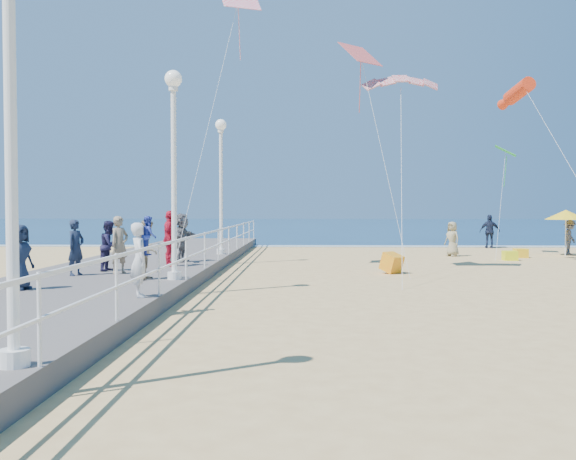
{
  "coord_description": "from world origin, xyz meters",
  "views": [
    {
      "loc": [
        -1.97,
        -16.25,
        2.24
      ],
      "look_at": [
        -2.5,
        2.0,
        1.6
      ],
      "focal_mm": 40.0,
      "sensor_mm": 36.0,
      "label": 1
    }
  ],
  "objects_px": {
    "lamp_post_mid": "(174,152)",
    "spectator_3": "(170,238)",
    "spectator_0": "(76,247)",
    "beach_chair_right": "(521,253)",
    "woman_holding_toddler": "(140,260)",
    "toddler_held": "(148,236)",
    "spectator_6": "(120,245)",
    "box_kite": "(392,265)",
    "beach_walker_a": "(570,237)",
    "beach_umbrella": "(566,215)",
    "lamp_post_near": "(10,83)",
    "lamp_post_far": "(221,172)",
    "spectator_1": "(148,250)",
    "beach_walker_c": "(452,239)",
    "spectator_7": "(110,246)",
    "spectator_4": "(20,257)",
    "beach_walker_b": "(490,231)",
    "beach_chair_left": "(510,256)",
    "spectator_5": "(182,238)"
  },
  "relations": [
    {
      "from": "spectator_0",
      "to": "spectator_6",
      "type": "distance_m",
      "value": 1.15
    },
    {
      "from": "lamp_post_far",
      "to": "spectator_1",
      "type": "distance_m",
      "value": 9.35
    },
    {
      "from": "beach_walker_b",
      "to": "lamp_post_near",
      "type": "bearing_deg",
      "value": 72.86
    },
    {
      "from": "spectator_6",
      "to": "beach_walker_b",
      "type": "distance_m",
      "value": 23.67
    },
    {
      "from": "lamp_post_near",
      "to": "beach_walker_c",
      "type": "relative_size",
      "value": 3.33
    },
    {
      "from": "beach_umbrella",
      "to": "beach_walker_b",
      "type": "bearing_deg",
      "value": 108.55
    },
    {
      "from": "beach_walker_a",
      "to": "beach_umbrella",
      "type": "distance_m",
      "value": 1.46
    },
    {
      "from": "beach_chair_left",
      "to": "lamp_post_mid",
      "type": "bearing_deg",
      "value": -137.12
    },
    {
      "from": "spectator_0",
      "to": "spectator_4",
      "type": "relative_size",
      "value": 1.04
    },
    {
      "from": "toddler_held",
      "to": "lamp_post_near",
      "type": "bearing_deg",
      "value": 157.71
    },
    {
      "from": "toddler_held",
      "to": "beach_chair_left",
      "type": "xyz_separation_m",
      "value": [
        11.92,
        14.24,
        -1.46
      ]
    },
    {
      "from": "spectator_6",
      "to": "beach_walker_a",
      "type": "height_order",
      "value": "spectator_6"
    },
    {
      "from": "spectator_3",
      "to": "spectator_6",
      "type": "distance_m",
      "value": 2.5
    },
    {
      "from": "spectator_6",
      "to": "woman_holding_toddler",
      "type": "bearing_deg",
      "value": -125.63
    },
    {
      "from": "toddler_held",
      "to": "lamp_post_mid",
      "type": "bearing_deg",
      "value": -19.46
    },
    {
      "from": "spectator_7",
      "to": "beach_walker_b",
      "type": "height_order",
      "value": "spectator_7"
    },
    {
      "from": "woman_holding_toddler",
      "to": "toddler_held",
      "type": "height_order",
      "value": "toddler_held"
    },
    {
      "from": "spectator_4",
      "to": "spectator_6",
      "type": "distance_m",
      "value": 3.7
    },
    {
      "from": "spectator_0",
      "to": "beach_chair_right",
      "type": "bearing_deg",
      "value": -31.31
    },
    {
      "from": "beach_umbrella",
      "to": "lamp_post_near",
      "type": "bearing_deg",
      "value": -124.05
    },
    {
      "from": "spectator_6",
      "to": "box_kite",
      "type": "height_order",
      "value": "spectator_6"
    },
    {
      "from": "beach_walker_a",
      "to": "beach_umbrella",
      "type": "height_order",
      "value": "beach_umbrella"
    },
    {
      "from": "lamp_post_near",
      "to": "woman_holding_toddler",
      "type": "relative_size",
      "value": 3.47
    },
    {
      "from": "spectator_4",
      "to": "beach_chair_left",
      "type": "height_order",
      "value": "spectator_4"
    },
    {
      "from": "spectator_0",
      "to": "beach_walker_c",
      "type": "bearing_deg",
      "value": -23.98
    },
    {
      "from": "beach_chair_left",
      "to": "spectator_4",
      "type": "bearing_deg",
      "value": -138.52
    },
    {
      "from": "lamp_post_near",
      "to": "beach_walker_a",
      "type": "relative_size",
      "value": 3.21
    },
    {
      "from": "spectator_6",
      "to": "box_kite",
      "type": "relative_size",
      "value": 2.67
    },
    {
      "from": "spectator_4",
      "to": "lamp_post_mid",
      "type": "bearing_deg",
      "value": -39.68
    },
    {
      "from": "spectator_5",
      "to": "beach_umbrella",
      "type": "xyz_separation_m",
      "value": [
        16.23,
        8.47,
        0.68
      ]
    },
    {
      "from": "lamp_post_mid",
      "to": "spectator_3",
      "type": "xyz_separation_m",
      "value": [
        -0.91,
        3.68,
        -2.39
      ]
    },
    {
      "from": "spectator_1",
      "to": "spectator_5",
      "type": "relative_size",
      "value": 0.92
    },
    {
      "from": "woman_holding_toddler",
      "to": "beach_walker_c",
      "type": "xyz_separation_m",
      "value": [
        10.13,
        16.61,
        -0.37
      ]
    },
    {
      "from": "woman_holding_toddler",
      "to": "spectator_0",
      "type": "height_order",
      "value": "woman_holding_toddler"
    },
    {
      "from": "box_kite",
      "to": "spectator_5",
      "type": "bearing_deg",
      "value": 139.76
    },
    {
      "from": "woman_holding_toddler",
      "to": "lamp_post_far",
      "type": "bearing_deg",
      "value": -21.56
    },
    {
      "from": "spectator_4",
      "to": "box_kite",
      "type": "xyz_separation_m",
      "value": [
        9.31,
        7.68,
        -0.83
      ]
    },
    {
      "from": "woman_holding_toddler",
      "to": "spectator_6",
      "type": "xyz_separation_m",
      "value": [
        -1.76,
        4.57,
        0.04
      ]
    },
    {
      "from": "toddler_held",
      "to": "beach_chair_right",
      "type": "distance_m",
      "value": 20.39
    },
    {
      "from": "lamp_post_near",
      "to": "lamp_post_far",
      "type": "height_order",
      "value": "same"
    },
    {
      "from": "lamp_post_near",
      "to": "toddler_held",
      "type": "xyz_separation_m",
      "value": [
        0.1,
        5.92,
        -2.0
      ]
    },
    {
      "from": "lamp_post_near",
      "to": "box_kite",
      "type": "height_order",
      "value": "lamp_post_near"
    },
    {
      "from": "spectator_7",
      "to": "beach_chair_right",
      "type": "xyz_separation_m",
      "value": [
        15.32,
        10.47,
        -0.93
      ]
    },
    {
      "from": "spectator_6",
      "to": "spectator_5",
      "type": "bearing_deg",
      "value": 19.56
    },
    {
      "from": "lamp_post_mid",
      "to": "spectator_0",
      "type": "height_order",
      "value": "lamp_post_mid"
    },
    {
      "from": "spectator_4",
      "to": "spectator_7",
      "type": "height_order",
      "value": "spectator_4"
    },
    {
      "from": "beach_umbrella",
      "to": "beach_walker_c",
      "type": "bearing_deg",
      "value": -175.81
    },
    {
      "from": "lamp_post_near",
      "to": "spectator_0",
      "type": "distance_m",
      "value": 10.61
    },
    {
      "from": "woman_holding_toddler",
      "to": "spectator_1",
      "type": "height_order",
      "value": "woman_holding_toddler"
    },
    {
      "from": "woman_holding_toddler",
      "to": "spectator_1",
      "type": "xyz_separation_m",
      "value": [
        -0.64,
        3.24,
        -0.0
      ]
    }
  ]
}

